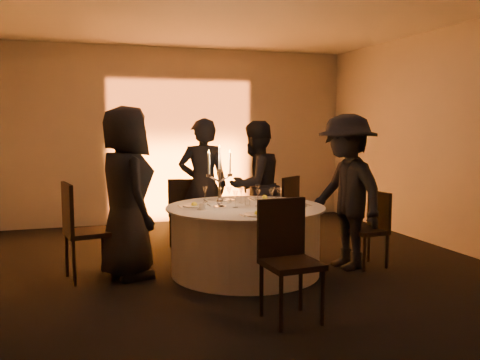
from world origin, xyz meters
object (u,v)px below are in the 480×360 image
object	(u,v)px
chair_back_left	(183,208)
coffee_cup	(202,207)
chair_left	(80,225)
guest_left	(126,192)
chair_right	(372,225)
guest_back_right	(255,186)
chair_front	(287,251)
chair_back_right	(284,206)
banquet_table	(245,240)
guest_back_left	(203,186)
candelabra	(220,186)
guest_right	(346,192)

from	to	relation	value
chair_back_left	coffee_cup	distance (m)	1.69
chair_left	chair_back_left	world-z (taller)	chair_left
guest_left	chair_right	bearing A→B (deg)	-110.55
chair_back_left	guest_back_right	size ratio (longest dim) A/B	0.55
guest_back_right	chair_right	bearing A→B (deg)	105.03
chair_back_left	chair_front	bearing A→B (deg)	107.44
chair_back_right	guest_left	world-z (taller)	guest_left
guest_back_right	coffee_cup	distance (m)	1.53
chair_back_right	guest_left	xyz separation A→B (m)	(-2.28, -0.95, 0.40)
banquet_table	guest_back_left	distance (m)	1.26
guest_left	candelabra	world-z (taller)	guest_left
guest_back_right	coffee_cup	size ratio (longest dim) A/B	15.82
guest_back_right	coffee_cup	world-z (taller)	guest_back_right
chair_back_right	chair_left	bearing A→B (deg)	-17.65
chair_left	chair_right	xyz separation A→B (m)	(3.33, -0.47, -0.11)
chair_back_left	chair_front	world-z (taller)	chair_front
chair_back_left	candelabra	bearing A→B (deg)	104.65
chair_front	guest_back_right	xyz separation A→B (m)	(0.60, 2.50, 0.28)
banquet_table	coffee_cup	world-z (taller)	coffee_cup
guest_back_left	chair_right	bearing A→B (deg)	153.36
chair_back_left	chair_right	xyz separation A→B (m)	(1.91, -1.77, -0.03)
banquet_table	guest_left	world-z (taller)	guest_left
chair_back_right	candelabra	bearing A→B (deg)	7.88
chair_back_left	chair_front	size ratio (longest dim) A/B	0.91
guest_left	guest_back_left	world-z (taller)	guest_left
guest_back_left	coffee_cup	distance (m)	1.26
guest_left	guest_back_right	world-z (taller)	guest_left
chair_right	guest_back_right	bearing A→B (deg)	-147.19
banquet_table	guest_back_left	world-z (taller)	guest_back_left
chair_back_right	coffee_cup	xyz separation A→B (m)	(-1.51, -1.30, 0.25)
coffee_cup	candelabra	size ratio (longest dim) A/B	0.16
guest_back_right	guest_right	xyz separation A→B (m)	(0.70, -1.20, 0.04)
chair_front	guest_back_right	size ratio (longest dim) A/B	0.60
chair_left	candelabra	size ratio (longest dim) A/B	1.51
chair_back_left	coffee_cup	xyz separation A→B (m)	(-0.15, -1.67, 0.27)
chair_back_left	candelabra	distance (m)	1.69
banquet_table	chair_right	size ratio (longest dim) A/B	2.02
banquet_table	chair_back_right	size ratio (longest dim) A/B	1.86
chair_front	chair_right	bearing A→B (deg)	33.98
chair_back_right	guest_right	xyz separation A→B (m)	(0.21, -1.37, 0.36)
chair_front	guest_right	bearing A→B (deg)	41.10
chair_left	guest_left	size ratio (longest dim) A/B	0.56
guest_left	coffee_cup	xyz separation A→B (m)	(0.77, -0.35, -0.15)
chair_left	guest_right	xyz separation A→B (m)	(2.99, -0.45, 0.30)
chair_front	coffee_cup	size ratio (longest dim) A/B	9.49
chair_back_right	guest_back_right	size ratio (longest dim) A/B	0.56
chair_back_right	candelabra	distance (m)	1.86
banquet_table	guest_right	distance (m)	1.31
guest_right	chair_right	bearing A→B (deg)	78.22
chair_right	guest_right	bearing A→B (deg)	-101.84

